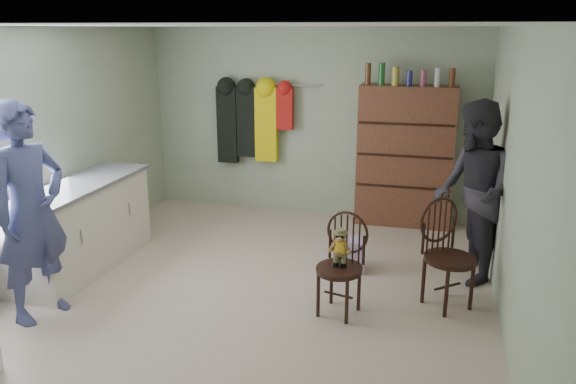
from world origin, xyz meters
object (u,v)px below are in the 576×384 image
(chair_front, at_px, (342,257))
(chair_far, at_px, (446,250))
(counter, at_px, (82,226))
(dresser, at_px, (405,156))

(chair_front, height_order, chair_far, chair_far)
(counter, height_order, chair_front, counter)
(chair_far, bearing_deg, chair_front, 161.96)
(counter, relative_size, dresser, 0.90)
(chair_far, relative_size, dresser, 0.49)
(chair_front, distance_m, dresser, 2.63)
(counter, distance_m, chair_far, 3.71)
(counter, height_order, chair_far, chair_far)
(chair_front, relative_size, dresser, 0.45)
(chair_front, bearing_deg, dresser, 95.60)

